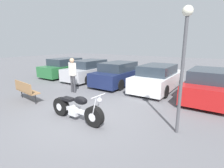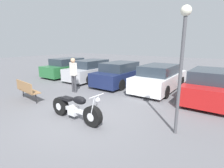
% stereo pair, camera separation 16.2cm
% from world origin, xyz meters
% --- Properties ---
extents(ground_plane, '(60.00, 60.00, 0.00)m').
position_xyz_m(ground_plane, '(0.00, 0.00, 0.00)').
color(ground_plane, slate).
extents(motorcycle, '(2.20, 0.62, 1.03)m').
position_xyz_m(motorcycle, '(-0.06, -0.28, 0.41)').
color(motorcycle, black).
rests_on(motorcycle, ground_plane).
extents(parked_car_green, '(1.80, 4.36, 1.40)m').
position_xyz_m(parked_car_green, '(-6.58, 5.22, 0.65)').
color(parked_car_green, '#286B38').
rests_on(parked_car_green, ground_plane).
extents(parked_car_silver, '(1.80, 4.36, 1.40)m').
position_xyz_m(parked_car_silver, '(-4.11, 5.19, 0.65)').
color(parked_car_silver, '#BCBCC1').
rests_on(parked_car_silver, ground_plane).
extents(parked_car_navy, '(1.80, 4.36, 1.40)m').
position_xyz_m(parked_car_navy, '(-1.64, 5.09, 0.65)').
color(parked_car_navy, '#19234C').
rests_on(parked_car_navy, ground_plane).
extents(parked_car_white, '(1.80, 4.36, 1.40)m').
position_xyz_m(parked_car_white, '(0.83, 5.11, 0.65)').
color(parked_car_white, white).
rests_on(parked_car_white, ground_plane).
extents(parked_car_red, '(1.80, 4.36, 1.40)m').
position_xyz_m(parked_car_red, '(3.30, 4.83, 0.65)').
color(parked_car_red, red).
rests_on(parked_car_red, ground_plane).
extents(park_bench, '(1.61, 0.59, 0.89)m').
position_xyz_m(park_bench, '(-3.32, -0.11, 0.55)').
color(park_bench, '#997047').
rests_on(park_bench, ground_plane).
extents(lamp_post, '(0.27, 0.27, 3.43)m').
position_xyz_m(lamp_post, '(2.95, 0.74, 2.32)').
color(lamp_post, '#4C4C51').
rests_on(lamp_post, ground_plane).
extents(person_standing, '(0.52, 0.24, 1.79)m').
position_xyz_m(person_standing, '(-2.66, 2.08, 1.07)').
color(person_standing, '#38383D').
rests_on(person_standing, ground_plane).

